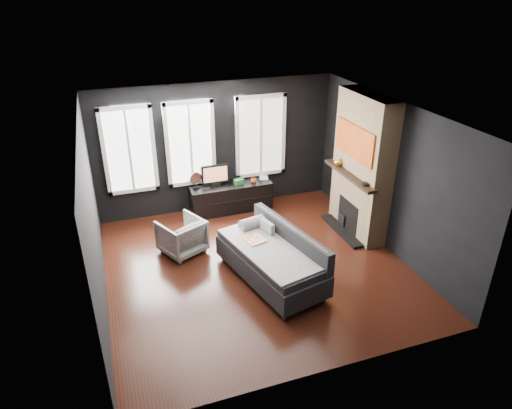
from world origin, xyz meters
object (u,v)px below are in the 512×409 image
object	(u,v)px
mug	(254,180)
book	(260,173)
sofa	(271,256)
armchair	(182,235)
media_console	(231,197)
monitor	(215,174)
mantel_vase	(338,161)

from	to	relation	value
mug	book	bearing A→B (deg)	41.70
sofa	mug	distance (m)	2.63
armchair	media_console	world-z (taller)	armchair
sofa	armchair	bearing A→B (deg)	119.71
monitor	mantel_vase	world-z (taller)	mantel_vase
book	mantel_vase	world-z (taller)	mantel_vase
media_console	book	size ratio (longest dim) A/B	7.05
sofa	monitor	xyz separation A→B (m)	(-0.22, 2.68, 0.41)
armchair	monitor	xyz separation A→B (m)	(1.00, 1.38, 0.50)
book	media_console	bearing A→B (deg)	-172.29
book	mantel_vase	distance (m)	1.83
armchair	monitor	world-z (taller)	monitor
media_console	mantel_vase	bearing A→B (deg)	-33.19
sofa	mantel_vase	bearing A→B (deg)	23.54
sofa	mantel_vase	xyz separation A→B (m)	(1.94, 1.46, 0.87)
armchair	monitor	distance (m)	1.77
armchair	media_console	bearing A→B (deg)	-159.78
sofa	media_console	distance (m)	2.65
mantel_vase	sofa	bearing A→B (deg)	-143.16
armchair	book	distance (m)	2.49
media_console	mantel_vase	xyz separation A→B (m)	(1.85, -1.19, 1.01)
sofa	armchair	distance (m)	1.79
monitor	mug	bearing A→B (deg)	-9.68
armchair	mug	bearing A→B (deg)	-170.53
monitor	mug	distance (m)	0.83
armchair	book	bearing A→B (deg)	-169.78
monitor	sofa	bearing A→B (deg)	-86.31
media_console	book	distance (m)	0.81
media_console	book	bearing A→B (deg)	7.27
mantel_vase	book	bearing A→B (deg)	132.14
monitor	mantel_vase	size ratio (longest dim) A/B	3.43
media_console	mantel_vase	size ratio (longest dim) A/B	10.12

